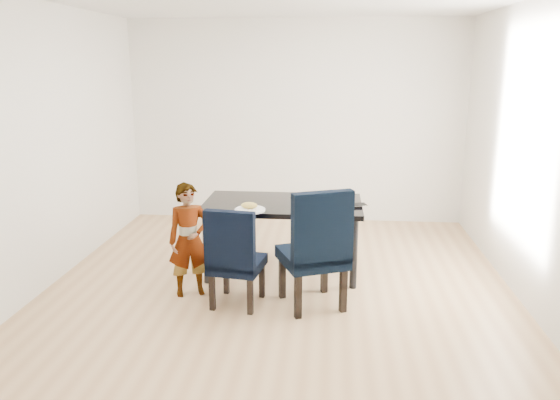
# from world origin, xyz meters

# --- Properties ---
(floor) EXTENTS (4.50, 5.00, 0.01)m
(floor) POSITION_xyz_m (0.00, 0.00, -0.01)
(floor) COLOR tan
(floor) RESTS_ON ground
(wall_back) EXTENTS (4.50, 0.01, 2.70)m
(wall_back) POSITION_xyz_m (0.00, 2.50, 1.35)
(wall_back) COLOR white
(wall_back) RESTS_ON ground
(wall_front) EXTENTS (4.50, 0.01, 2.70)m
(wall_front) POSITION_xyz_m (0.00, -2.50, 1.35)
(wall_front) COLOR silver
(wall_front) RESTS_ON ground
(wall_left) EXTENTS (0.01, 5.00, 2.70)m
(wall_left) POSITION_xyz_m (-2.25, 0.00, 1.35)
(wall_left) COLOR white
(wall_left) RESTS_ON ground
(wall_right) EXTENTS (0.01, 5.00, 2.70)m
(wall_right) POSITION_xyz_m (2.25, 0.00, 1.35)
(wall_right) COLOR white
(wall_right) RESTS_ON ground
(dining_table) EXTENTS (1.60, 0.90, 0.75)m
(dining_table) POSITION_xyz_m (0.00, 0.50, 0.38)
(dining_table) COLOR black
(dining_table) RESTS_ON floor
(chair_left) EXTENTS (0.51, 0.52, 0.92)m
(chair_left) POSITION_xyz_m (-0.34, -0.32, 0.46)
(chair_left) COLOR black
(chair_left) RESTS_ON floor
(chair_right) EXTENTS (0.70, 0.71, 1.10)m
(chair_right) POSITION_xyz_m (0.33, -0.28, 0.55)
(chair_right) COLOR black
(chair_right) RESTS_ON floor
(child) EXTENTS (0.46, 0.39, 1.07)m
(child) POSITION_xyz_m (-0.81, -0.15, 0.54)
(child) COLOR orange
(child) RESTS_ON floor
(plate) EXTENTS (0.37, 0.37, 0.02)m
(plate) POSITION_xyz_m (-0.29, 0.15, 0.76)
(plate) COLOR white
(plate) RESTS_ON dining_table
(sandwich) EXTENTS (0.18, 0.12, 0.06)m
(sandwich) POSITION_xyz_m (-0.29, 0.16, 0.80)
(sandwich) COLOR gold
(sandwich) RESTS_ON plate
(laptop) EXTENTS (0.34, 0.27, 0.02)m
(laptop) POSITION_xyz_m (0.68, 0.43, 0.76)
(laptop) COLOR black
(laptop) RESTS_ON dining_table
(cable_tangle) EXTENTS (0.17, 0.17, 0.01)m
(cable_tangle) POSITION_xyz_m (0.19, 0.61, 0.75)
(cable_tangle) COLOR black
(cable_tangle) RESTS_ON dining_table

